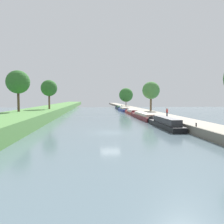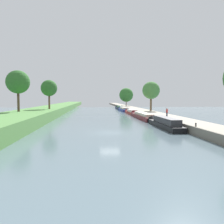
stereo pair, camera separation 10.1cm
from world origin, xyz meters
The scene contains 15 objects.
ground_plane centered at (0.00, 0.00, 0.00)m, with size 160.00×160.00×0.00m, color slate.
right_towpath centered at (12.18, 0.00, 0.49)m, with size 4.40×260.00×0.99m.
stone_quay centered at (9.86, 0.00, 0.52)m, with size 0.25×260.00×1.04m.
narrowboat_black centered at (8.57, 4.63, 0.65)m, with size 1.87×12.90×2.13m.
narrowboat_maroon centered at (8.55, 19.91, 0.56)m, with size 2.05×17.02×1.95m.
narrowboat_red centered at (8.59, 34.19, 0.52)m, with size 1.80×11.59×1.83m.
narrowboat_blue centered at (8.30, 48.03, 0.58)m, with size 1.99×12.64×1.93m.
narrowboat_navy centered at (8.52, 61.41, 0.53)m, with size 1.98×13.44×1.91m.
tree_rightbank_midnear centered at (13.69, 31.63, 6.50)m, with size 4.72×4.72×7.91m.
tree_rightbank_midfar centered at (12.73, 70.44, 5.81)m, with size 6.15×6.15×7.90m.
tree_leftbank_downstream centered at (-16.08, 15.04, 7.40)m, with size 4.34×4.34×7.71m.
tree_leftbank_upstream centered at (-12.20, 24.59, 6.70)m, with size 3.73×3.73×6.71m.
person_walking centered at (11.13, 10.80, 1.86)m, with size 0.34×0.34×1.66m.
mooring_bollard_near centered at (10.28, -2.35, 1.21)m, with size 0.16×0.16×0.45m.
mooring_bollard_far centered at (10.28, 67.00, 1.21)m, with size 0.16×0.16×0.45m.
Camera 2 is at (-2.20, -28.38, 4.44)m, focal length 35.95 mm.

